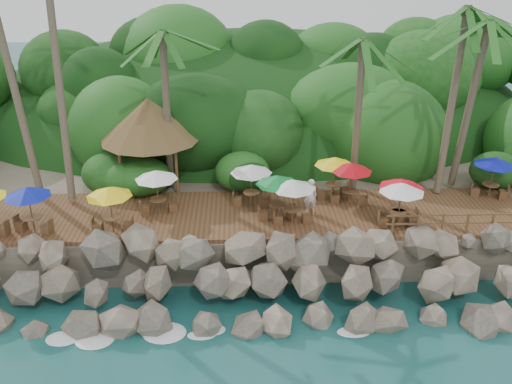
{
  "coord_description": "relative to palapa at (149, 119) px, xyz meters",
  "views": [
    {
      "loc": [
        -0.78,
        -16.74,
        13.96
      ],
      "look_at": [
        0.0,
        6.0,
        3.4
      ],
      "focal_mm": 37.68,
      "sensor_mm": 36.0,
      "label": 1
    }
  ],
  "objects": [
    {
      "name": "dining_clusters",
      "position": [
        5.58,
        -4.24,
        -1.68
      ],
      "size": [
        25.61,
        5.21,
        2.18
      ],
      "color": "brown",
      "rests_on": "terrace"
    },
    {
      "name": "terrace",
      "position": [
        5.34,
        -3.88,
        -3.59
      ],
      "size": [
        26.0,
        5.0,
        0.2
      ],
      "primitive_type": "cube",
      "color": "brown",
      "rests_on": "land_base"
    },
    {
      "name": "foam_line",
      "position": [
        5.34,
        -9.58,
        -5.76
      ],
      "size": [
        25.2,
        0.8,
        0.06
      ],
      "color": "white",
      "rests_on": "ground"
    },
    {
      "name": "jungle_hill",
      "position": [
        5.34,
        13.62,
        -5.79
      ],
      "size": [
        44.8,
        28.0,
        15.4
      ],
      "primitive_type": "ellipsoid",
      "color": "#143811",
      "rests_on": "ground"
    },
    {
      "name": "land_base",
      "position": [
        5.34,
        6.12,
        -4.74
      ],
      "size": [
        32.0,
        25.2,
        2.1
      ],
      "primitive_type": "cube",
      "color": "gray",
      "rests_on": "ground"
    },
    {
      "name": "ground",
      "position": [
        5.34,
        -9.88,
        -5.79
      ],
      "size": [
        140.0,
        140.0,
        0.0
      ],
      "primitive_type": "plane",
      "color": "#19514F",
      "rests_on": "ground"
    },
    {
      "name": "seawall",
      "position": [
        5.34,
        -7.88,
        -4.64
      ],
      "size": [
        29.0,
        4.0,
        2.3
      ],
      "primitive_type": null,
      "color": "gray",
      "rests_on": "ground"
    },
    {
      "name": "palapa",
      "position": [
        0.0,
        0.0,
        0.0
      ],
      "size": [
        5.14,
        5.14,
        4.6
      ],
      "color": "brown",
      "rests_on": "ground"
    },
    {
      "name": "jungle_foliage",
      "position": [
        5.34,
        5.12,
        -5.79
      ],
      "size": [
        44.0,
        16.0,
        12.0
      ],
      "primitive_type": null,
      "color": "#143811",
      "rests_on": "ground"
    },
    {
      "name": "waiter",
      "position": [
        7.91,
        -3.89,
        -2.63
      ],
      "size": [
        0.64,
        0.44,
        1.73
      ],
      "primitive_type": "imported",
      "rotation": [
        0.0,
        0.0,
        3.18
      ],
      "color": "white",
      "rests_on": "terrace"
    },
    {
      "name": "railing",
      "position": [
        13.98,
        -6.23,
        -2.88
      ],
      "size": [
        6.1,
        0.1,
        1.0
      ],
      "color": "brown",
      "rests_on": "terrace"
    }
  ]
}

